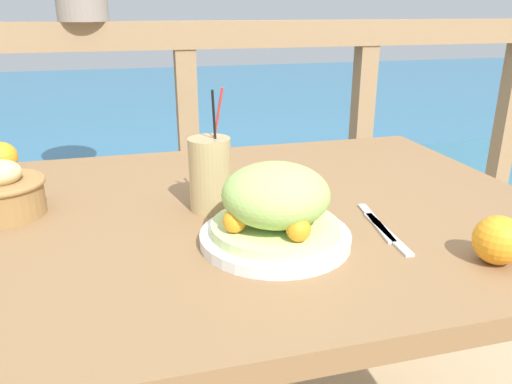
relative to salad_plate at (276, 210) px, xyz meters
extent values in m
cube|color=olive|center=(-0.02, 0.17, -0.08)|extent=(1.28, 0.94, 0.04)
cube|color=olive|center=(-0.60, 0.58, -0.45)|extent=(0.06, 0.06, 0.70)
cube|color=olive|center=(0.56, 0.58, -0.45)|extent=(0.06, 0.06, 0.70)
cube|color=#937551|center=(-0.02, 1.00, 0.24)|extent=(2.80, 0.08, 0.09)
cube|color=#937551|center=(-0.02, 1.00, -0.30)|extent=(0.07, 0.07, 0.99)
cube|color=#937551|center=(0.66, 1.00, -0.30)|extent=(0.07, 0.07, 0.99)
cube|color=#937551|center=(1.34, 1.00, -0.30)|extent=(0.07, 0.07, 0.99)
cube|color=teal|center=(-0.02, 3.50, -0.58)|extent=(12.00, 4.00, 0.44)
cylinder|color=silver|center=(0.00, 0.00, -0.05)|extent=(0.26, 0.26, 0.02)
cylinder|color=#C6DB8E|center=(0.00, 0.00, -0.03)|extent=(0.22, 0.22, 0.02)
ellipsoid|color=#9EC660|center=(0.00, 0.00, 0.03)|extent=(0.19, 0.19, 0.11)
sphere|color=orange|center=(0.08, 0.02, 0.00)|extent=(0.04, 0.04, 0.04)
sphere|color=orange|center=(0.00, 0.08, 0.00)|extent=(0.04, 0.04, 0.04)
sphere|color=orange|center=(-0.08, -0.02, 0.00)|extent=(0.04, 0.04, 0.04)
sphere|color=orange|center=(0.01, -0.08, 0.00)|extent=(0.04, 0.04, 0.04)
cylinder|color=tan|center=(-0.08, 0.18, 0.01)|extent=(0.08, 0.08, 0.15)
cylinder|color=black|center=(-0.07, 0.18, 0.08)|extent=(0.02, 0.07, 0.21)
cylinder|color=red|center=(-0.07, 0.19, 0.08)|extent=(0.04, 0.06, 0.21)
cylinder|color=olive|center=(-0.48, 0.26, -0.03)|extent=(0.15, 0.15, 0.07)
torus|color=olive|center=(-0.48, 0.26, 0.01)|extent=(0.16, 0.16, 0.01)
cylinder|color=gray|center=(-0.34, 1.00, 0.33)|extent=(0.16, 0.16, 0.10)
cube|color=silver|center=(0.21, 0.03, -0.06)|extent=(0.04, 0.18, 0.00)
cube|color=silver|center=(0.21, -0.02, -0.06)|extent=(0.03, 0.18, 0.00)
sphere|color=orange|center=(0.32, -0.16, -0.02)|extent=(0.08, 0.08, 0.08)
sphere|color=orange|center=(-0.54, 0.57, -0.02)|extent=(0.08, 0.08, 0.08)
camera|label=1|loc=(-0.24, -0.76, 0.33)|focal=35.00mm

